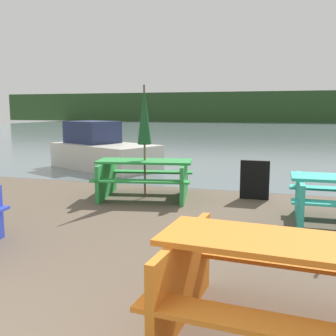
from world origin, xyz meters
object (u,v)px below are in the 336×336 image
Objects in this scene: picnic_table_orange at (285,281)px; picnic_table_green at (145,175)px; boat at (102,151)px; signboard at (255,180)px; umbrella_darkgreen at (144,116)px.

picnic_table_green is (-2.69, 4.24, -0.02)m from picnic_table_orange.
boat reaches higher than picnic_table_green.
boat is 4.78× the size of signboard.
picnic_table_green is at bearing 0.00° from umbrella_darkgreen.
umbrella_darkgreen is 0.61× the size of boat.
signboard is (4.64, -2.81, -0.13)m from boat.
picnic_table_green is 2.74× the size of signboard.
picnic_table_orange is 0.95× the size of picnic_table_green.
umbrella_darkgreen is 2.91× the size of signboard.
boat is at bearing 127.98° from picnic_table_green.
umbrella_darkgreen is (-0.00, 0.00, 1.15)m from picnic_table_green.
picnic_table_orange is 5.15m from umbrella_darkgreen.
signboard is (2.07, 0.47, -1.22)m from umbrella_darkgreen.
picnic_table_green is 2.13m from signboard.
picnic_table_green is 0.57× the size of boat.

